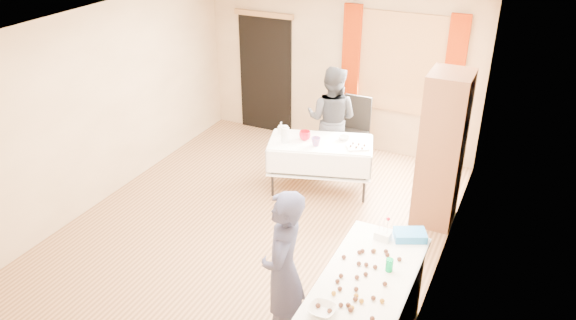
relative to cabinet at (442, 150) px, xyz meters
The scene contains 29 objects.
floor 2.48m from the cabinet, 151.58° to the right, with size 4.50×5.50×0.02m, color #9E7047.
ceiling 2.78m from the cabinet, 151.58° to the right, with size 4.50×5.50×0.02m, color white.
wall_back 2.62m from the cabinet, 139.78° to the left, with size 4.50×0.02×2.60m, color tan.
wall_front 4.33m from the cabinet, 117.41° to the right, with size 4.50×0.02×2.60m, color tan.
wall_left 4.39m from the cabinet, 165.78° to the right, with size 0.02×5.50×2.60m, color tan.
wall_right 1.15m from the cabinet, 75.93° to the right, with size 0.02×5.50×2.60m, color tan.
window_frame 1.98m from the cabinet, 121.07° to the left, with size 1.32×0.06×1.52m, color olive.
window_pane 1.97m from the cabinet, 121.30° to the left, with size 1.20×0.02×1.40m, color white.
curtain_left 2.43m from the cabinet, 138.01° to the left, with size 0.28×0.06×1.65m, color #872000.
curtain_right 1.68m from the cabinet, 97.51° to the left, with size 0.28×0.06×1.65m, color #872000.
doorway 3.68m from the cabinet, 153.32° to the left, with size 0.95×0.04×2.00m, color black.
door_lintel 3.81m from the cabinet, 153.74° to the left, with size 1.05×0.06×0.08m, color olive.
cabinet is the anchor object (origin of this frame).
counter 2.67m from the cabinet, 92.20° to the right, with size 0.76×1.60×0.91m.
party_table 1.73m from the cabinet, behind, with size 1.57×1.12×0.75m.
chair 2.01m from the cabinet, 143.33° to the left, with size 0.42×0.42×1.03m.
girl 2.88m from the cabinet, 107.17° to the right, with size 0.52×0.67×1.63m, color #252641.
woman 1.91m from the cabinet, 156.33° to the left, with size 0.81×0.64×1.61m, color black.
soda_can 2.45m from the cabinet, 89.01° to the right, with size 0.07×0.07×0.12m, color #027C39.
mixing_bowl 3.21m from the cabinet, 95.22° to the right, with size 0.23×0.23×0.05m, color white.
foam_block 2.02m from the cabinet, 94.17° to the right, with size 0.15×0.10×0.08m, color white.
blue_basket 1.90m from the cabinet, 87.39° to the right, with size 0.30×0.20×0.08m, color blue.
pitcher 2.08m from the cabinet, behind, with size 0.11×0.11×0.22m, color silver.
cup_red 1.87m from the cabinet, behind, with size 0.18×0.18×0.12m, color red.
cup_rainbow 1.66m from the cabinet, behind, with size 0.18×0.18×0.12m, color red.
small_bowl 1.42m from the cabinet, 168.38° to the left, with size 0.21×0.21×0.05m, color white.
pastry_tray 1.14m from the cabinet, behind, with size 0.28×0.20×0.02m, color white.
bottle 2.25m from the cabinet, behind, with size 0.09×0.09×0.18m, color white.
cake_balls 2.76m from the cabinet, 92.58° to the right, with size 0.53×1.09×0.04m.
Camera 1 is at (2.91, -5.34, 4.04)m, focal length 35.00 mm.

